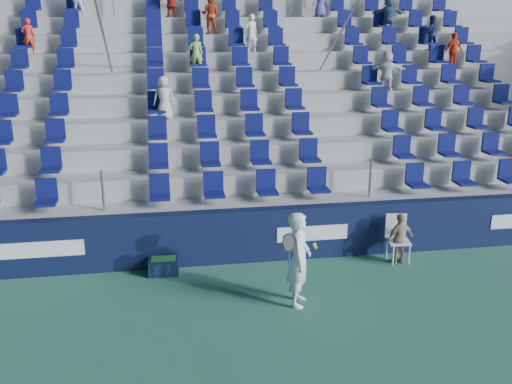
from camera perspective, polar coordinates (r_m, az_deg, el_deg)
ground at (r=10.06m, az=1.49°, el=-14.08°), size 70.00×70.00×0.00m
sponsor_wall at (r=12.59m, az=-1.15°, el=-4.37°), size 24.00×0.32×1.20m
grandstand at (r=17.05m, az=-3.63°, el=6.71°), size 24.00×8.17×6.63m
tennis_player at (r=10.66m, az=4.32°, el=-6.71°), size 0.71×0.77×1.82m
line_judge_chair at (r=13.02m, az=13.93°, el=-4.16°), size 0.52×0.54×1.05m
line_judge at (r=12.89m, az=14.19°, el=-4.53°), size 0.72×0.43×1.14m
ball_bin at (r=12.27m, az=-9.22°, el=-7.26°), size 0.64×0.44×0.35m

